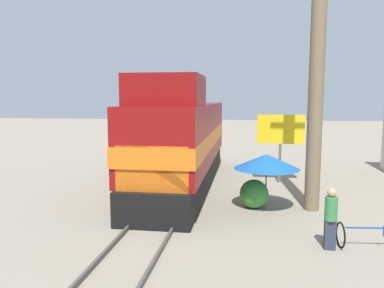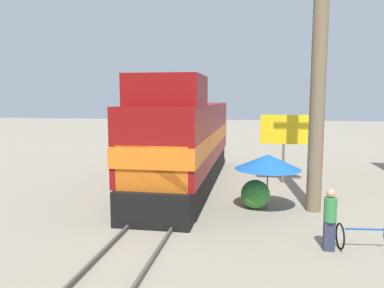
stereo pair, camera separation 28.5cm
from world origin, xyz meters
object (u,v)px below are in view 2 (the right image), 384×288
at_px(utility_pole, 320,50).
at_px(billboard_sign, 284,133).
at_px(locomotive, 185,142).
at_px(bicycle, 372,237).
at_px(person_bystander, 330,217).
at_px(vendor_umbrella, 268,162).

relative_size(utility_pole, billboard_sign, 3.46).
relative_size(locomotive, utility_pole, 1.10).
bearing_deg(utility_pole, bicycle, -73.34).
relative_size(utility_pole, person_bystander, 6.72).
distance_m(person_bystander, bicycle, 1.35).
height_order(locomotive, billboard_sign, locomotive).
height_order(utility_pole, bicycle, utility_pole).
bearing_deg(person_bystander, utility_pole, 87.96).
distance_m(utility_pole, billboard_sign, 5.76).
xyz_separation_m(billboard_sign, person_bystander, (0.67, -8.38, -1.55)).
xyz_separation_m(utility_pole, vendor_umbrella, (-1.71, -0.16, -4.06)).
bearing_deg(locomotive, vendor_umbrella, -39.67).
relative_size(utility_pole, bicycle, 6.30).
distance_m(billboard_sign, person_bystander, 8.55).
bearing_deg(utility_pole, vendor_umbrella, -174.65).
xyz_separation_m(locomotive, billboard_sign, (4.64, 1.65, 0.37)).
height_order(utility_pole, billboard_sign, utility_pole).
xyz_separation_m(locomotive, bicycle, (6.51, -6.48, -1.76)).
bearing_deg(vendor_umbrella, billboard_sign, 79.23).
relative_size(billboard_sign, person_bystander, 1.94).
relative_size(utility_pole, vendor_umbrella, 4.74).
bearing_deg(locomotive, bicycle, -44.87).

